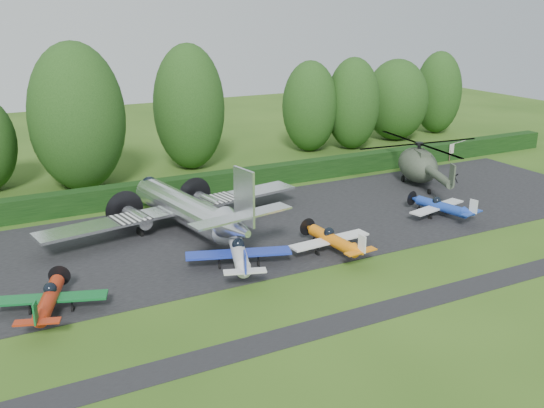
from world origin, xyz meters
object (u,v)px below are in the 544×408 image
light_plane_orange (333,240)px  helicopter (419,162)px  light_plane_red (49,299)px  transport_plane (185,209)px  light_plane_white (239,254)px  sign_board (458,148)px  light_plane_blue (441,206)px

light_plane_orange → helicopter: (17.51, 11.34, 1.28)m
light_plane_red → helicopter: 39.20m
transport_plane → light_plane_red: size_ratio=3.32×
light_plane_orange → helicopter: 20.90m
light_plane_red → light_plane_white: size_ratio=0.89×
light_plane_red → sign_board: 51.93m
light_plane_red → light_plane_blue: bearing=-14.2°
light_plane_red → light_plane_white: bearing=-15.2°
light_plane_red → sign_board: light_plane_red is taller
light_plane_orange → helicopter: bearing=37.1°
light_plane_white → light_plane_blue: 20.00m
light_plane_orange → sign_board: 33.80m
light_plane_blue → helicopter: (4.91, 8.88, 1.34)m
light_plane_red → light_plane_blue: 32.63m
sign_board → light_plane_white: bearing=-138.1°
transport_plane → light_plane_white: transport_plane is taller
light_plane_white → sign_board: light_plane_white is taller
transport_plane → light_plane_white: size_ratio=2.95×
light_plane_red → light_plane_white: (12.61, 0.83, 0.13)m
light_plane_blue → light_plane_red: bearing=-162.8°
helicopter → sign_board: bearing=8.1°
light_plane_white → sign_board: bearing=6.8°
light_plane_orange → light_plane_red: bearing=-175.2°
light_plane_red → light_plane_blue: size_ratio=1.05×
light_plane_orange → helicopter: helicopter is taller
light_plane_orange → sign_board: (28.85, 17.61, 0.31)m
transport_plane → light_plane_orange: transport_plane is taller
transport_plane → light_plane_orange: bearing=-38.1°
light_plane_white → sign_board: size_ratio=2.15×
transport_plane → helicopter: bearing=14.9°
light_plane_red → light_plane_orange: bearing=-18.3°
light_plane_white → light_plane_orange: 7.33m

